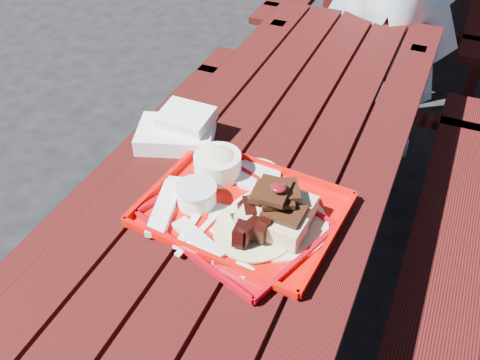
{
  "coord_description": "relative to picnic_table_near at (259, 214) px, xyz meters",
  "views": [
    {
      "loc": [
        0.43,
        -1.13,
        1.73
      ],
      "look_at": [
        0.0,
        -0.15,
        0.82
      ],
      "focal_mm": 40.0,
      "sensor_mm": 36.0,
      "label": 1
    }
  ],
  "objects": [
    {
      "name": "far_tray",
      "position": [
        0.02,
        -0.25,
        0.21
      ],
      "size": [
        0.5,
        0.45,
        0.07
      ],
      "color": "#AF0210",
      "rests_on": "picnic_table_near"
    },
    {
      "name": "picnic_table_near",
      "position": [
        0.0,
        0.0,
        0.0
      ],
      "size": [
        1.41,
        2.4,
        0.75
      ],
      "color": "#410F0C",
      "rests_on": "ground"
    },
    {
      "name": "near_tray",
      "position": [
        0.03,
        -0.18,
        0.23
      ],
      "size": [
        0.53,
        0.43,
        0.16
      ],
      "color": "red",
      "rests_on": "picnic_table_near"
    },
    {
      "name": "white_cloth",
      "position": [
        -0.28,
        0.02,
        0.23
      ],
      "size": [
        0.27,
        0.23,
        0.09
      ],
      "color": "white",
      "rests_on": "picnic_table_near"
    },
    {
      "name": "ground",
      "position": [
        0.0,
        0.0,
        -0.56
      ],
      "size": [
        60.0,
        60.0,
        0.0
      ],
      "primitive_type": "plane",
      "color": "black",
      "rests_on": "ground"
    }
  ]
}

